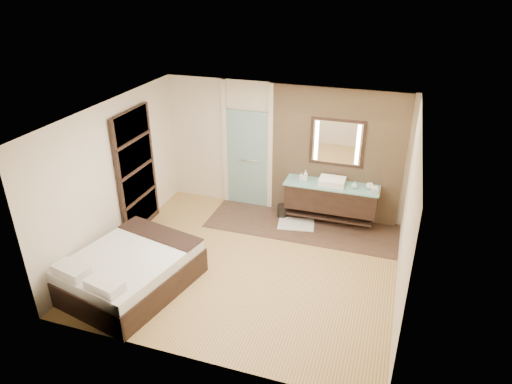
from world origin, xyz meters
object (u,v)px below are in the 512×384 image
(vanity, at_px, (331,197))
(bed, at_px, (130,271))
(waste_bin, at_px, (282,211))
(mirror_unit, at_px, (337,143))

(vanity, distance_m, bed, 4.10)
(bed, distance_m, waste_bin, 3.47)
(mirror_unit, bearing_deg, bed, -129.10)
(mirror_unit, bearing_deg, vanity, -90.00)
(vanity, distance_m, mirror_unit, 1.10)
(bed, bearing_deg, vanity, 61.25)
(mirror_unit, relative_size, bed, 0.46)
(vanity, height_order, bed, vanity)
(waste_bin, bearing_deg, mirror_unit, 17.49)
(vanity, height_order, mirror_unit, mirror_unit)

